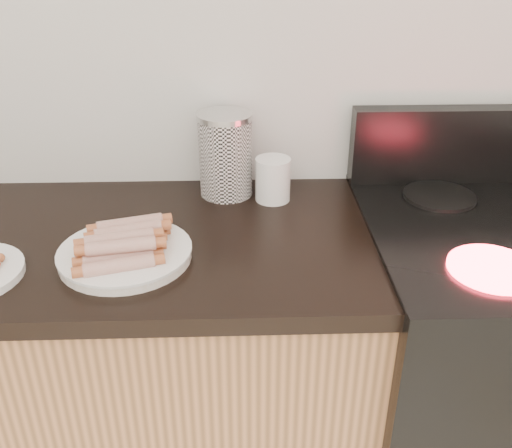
{
  "coord_description": "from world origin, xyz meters",
  "views": [
    {
      "loc": [
        0.1,
        0.56,
        1.53
      ],
      "look_at": [
        0.14,
        1.62,
        0.96
      ],
      "focal_mm": 40.0,
      "sensor_mm": 36.0,
      "label": 1
    }
  ],
  "objects_px": {
    "stove": "(497,379)",
    "main_plate": "(125,255)",
    "canister": "(226,155)",
    "mug": "(273,179)"
  },
  "relations": [
    {
      "from": "stove",
      "to": "main_plate",
      "type": "relative_size",
      "value": 3.29
    },
    {
      "from": "stove",
      "to": "canister",
      "type": "bearing_deg",
      "value": 161.36
    },
    {
      "from": "main_plate",
      "to": "stove",
      "type": "bearing_deg",
      "value": 5.12
    },
    {
      "from": "mug",
      "to": "canister",
      "type": "bearing_deg",
      "value": 161.1
    },
    {
      "from": "stove",
      "to": "main_plate",
      "type": "xyz_separation_m",
      "value": [
        -0.92,
        -0.08,
        0.45
      ]
    },
    {
      "from": "main_plate",
      "to": "canister",
      "type": "xyz_separation_m",
      "value": [
        0.21,
        0.32,
        0.1
      ]
    },
    {
      "from": "mug",
      "to": "stove",
      "type": "bearing_deg",
      "value": -18.58
    },
    {
      "from": "stove",
      "to": "canister",
      "type": "distance_m",
      "value": 0.93
    },
    {
      "from": "main_plate",
      "to": "mug",
      "type": "xyz_separation_m",
      "value": [
        0.33,
        0.28,
        0.05
      ]
    },
    {
      "from": "canister",
      "to": "mug",
      "type": "bearing_deg",
      "value": -18.9
    }
  ]
}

